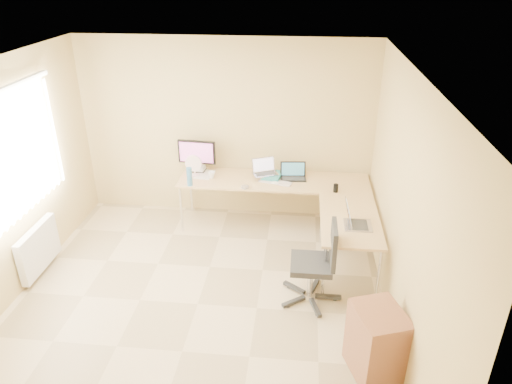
# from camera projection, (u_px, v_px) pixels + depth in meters

# --- Properties ---
(floor) EXTENTS (4.50, 4.50, 0.00)m
(floor) POSITION_uv_depth(u_px,v_px,m) (198.00, 304.00, 5.31)
(floor) COLOR #C6B087
(floor) RESTS_ON ground
(ceiling) EXTENTS (4.50, 4.50, 0.00)m
(ceiling) POSITION_uv_depth(u_px,v_px,m) (181.00, 72.00, 4.15)
(ceiling) COLOR white
(ceiling) RESTS_ON ground
(wall_back) EXTENTS (4.50, 0.00, 4.50)m
(wall_back) POSITION_uv_depth(u_px,v_px,m) (226.00, 130.00, 6.73)
(wall_back) COLOR tan
(wall_back) RESTS_ON ground
(wall_front) EXTENTS (4.50, 0.00, 4.50)m
(wall_front) POSITION_uv_depth(u_px,v_px,m) (103.00, 381.00, 2.72)
(wall_front) COLOR tan
(wall_front) RESTS_ON ground
(wall_right) EXTENTS (0.00, 4.50, 4.50)m
(wall_right) POSITION_uv_depth(u_px,v_px,m) (404.00, 212.00, 4.54)
(wall_right) COLOR tan
(wall_right) RESTS_ON ground
(desk_main) EXTENTS (2.65, 0.70, 0.73)m
(desk_main) POSITION_uv_depth(u_px,v_px,m) (274.00, 203.00, 6.73)
(desk_main) COLOR tan
(desk_main) RESTS_ON ground
(desk_return) EXTENTS (0.70, 1.30, 0.73)m
(desk_return) POSITION_uv_depth(u_px,v_px,m) (347.00, 244.00, 5.75)
(desk_return) COLOR tan
(desk_return) RESTS_ON ground
(monitor) EXTENTS (0.56, 0.22, 0.47)m
(monitor) POSITION_uv_depth(u_px,v_px,m) (197.00, 156.00, 6.74)
(monitor) COLOR black
(monitor) RESTS_ON desk_main
(book_stack) EXTENTS (0.29, 0.37, 0.06)m
(book_stack) POSITION_uv_depth(u_px,v_px,m) (272.00, 176.00, 6.62)
(book_stack) COLOR teal
(book_stack) RESTS_ON desk_main
(laptop_center) EXTENTS (0.42, 0.38, 0.22)m
(laptop_center) POSITION_uv_depth(u_px,v_px,m) (265.00, 167.00, 6.55)
(laptop_center) COLOR silver
(laptop_center) RESTS_ON desk_main
(laptop_black) EXTENTS (0.38, 0.30, 0.23)m
(laptop_black) POSITION_uv_depth(u_px,v_px,m) (293.00, 172.00, 6.54)
(laptop_black) COLOR black
(laptop_black) RESTS_ON desk_main
(keyboard) EXTENTS (0.47, 0.25, 0.02)m
(keyboard) POSITION_uv_depth(u_px,v_px,m) (275.00, 182.00, 6.47)
(keyboard) COLOR beige
(keyboard) RESTS_ON desk_main
(mouse) EXTENTS (0.13, 0.10, 0.04)m
(mouse) POSITION_uv_depth(u_px,v_px,m) (275.00, 183.00, 6.42)
(mouse) COLOR white
(mouse) RESTS_ON desk_main
(mug) EXTENTS (0.12, 0.12, 0.09)m
(mug) POSITION_uv_depth(u_px,v_px,m) (212.00, 175.00, 6.61)
(mug) COLOR white
(mug) RESTS_ON desk_main
(cd_stack) EXTENTS (0.12, 0.12, 0.03)m
(cd_stack) POSITION_uv_depth(u_px,v_px,m) (245.00, 187.00, 6.33)
(cd_stack) COLOR silver
(cd_stack) RESTS_ON desk_main
(water_bottle) EXTENTS (0.08, 0.08, 0.26)m
(water_bottle) POSITION_uv_depth(u_px,v_px,m) (189.00, 177.00, 6.35)
(water_bottle) COLOR teal
(water_bottle) RESTS_ON desk_main
(papers) EXTENTS (0.28, 0.36, 0.01)m
(papers) POSITION_uv_depth(u_px,v_px,m) (204.00, 174.00, 6.72)
(papers) COLOR beige
(papers) RESTS_ON desk_main
(white_box) EXTENTS (0.22, 0.17, 0.07)m
(white_box) POSITION_uv_depth(u_px,v_px,m) (198.00, 168.00, 6.83)
(white_box) COLOR white
(white_box) RESTS_ON desk_main
(desk_fan) EXTENTS (0.24, 0.24, 0.30)m
(desk_fan) POSITION_uv_depth(u_px,v_px,m) (194.00, 166.00, 6.62)
(desk_fan) COLOR white
(desk_fan) RESTS_ON desk_main
(black_cup) EXTENTS (0.08, 0.08, 0.11)m
(black_cup) POSITION_uv_depth(u_px,v_px,m) (336.00, 188.00, 6.20)
(black_cup) COLOR black
(black_cup) RESTS_ON desk_main
(laptop_return) EXTENTS (0.37, 0.29, 0.25)m
(laptop_return) POSITION_uv_depth(u_px,v_px,m) (359.00, 217.00, 5.37)
(laptop_return) COLOR #A7A6C2
(laptop_return) RESTS_ON desk_return
(office_chair) EXTENTS (0.59, 0.59, 0.99)m
(office_chair) POSITION_uv_depth(u_px,v_px,m) (311.00, 262.00, 5.18)
(office_chair) COLOR #2A2A2A
(office_chair) RESTS_ON ground
(cabinet) EXTENTS (0.55, 0.61, 0.70)m
(cabinet) POSITION_uv_depth(u_px,v_px,m) (377.00, 343.00, 4.28)
(cabinet) COLOR brown
(cabinet) RESTS_ON ground
(radiator) EXTENTS (0.09, 0.80, 0.55)m
(radiator) POSITION_uv_depth(u_px,v_px,m) (39.00, 248.00, 5.69)
(radiator) COLOR white
(radiator) RESTS_ON ground
(window) EXTENTS (0.10, 1.80, 1.40)m
(window) POSITION_uv_depth(u_px,v_px,m) (14.00, 156.00, 5.16)
(window) COLOR white
(window) RESTS_ON wall_left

